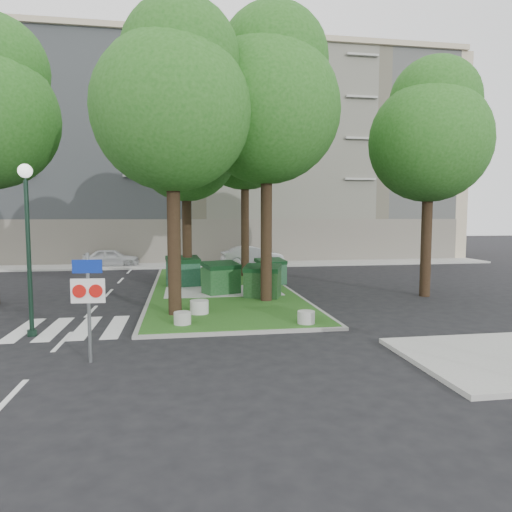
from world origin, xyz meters
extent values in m
plane|color=black|center=(0.00, 0.00, 0.00)|extent=(120.00, 120.00, 0.00)
cube|color=#1E4F16|center=(0.50, 8.00, 0.06)|extent=(6.00, 16.00, 0.12)
cube|color=gray|center=(0.50, 8.00, 0.05)|extent=(6.30, 16.30, 0.10)
cube|color=#999993|center=(0.00, 18.50, 0.06)|extent=(42.00, 3.00, 0.12)
cube|color=silver|center=(-3.75, 1.50, 0.01)|extent=(5.00, 3.00, 0.01)
cube|color=#BEA88E|center=(0.00, 26.00, 8.00)|extent=(41.00, 12.00, 16.00)
cylinder|color=black|center=(-1.50, 2.50, 3.08)|extent=(0.44, 0.44, 6.16)
sphere|color=#1E5416|center=(-1.50, 2.50, 6.82)|extent=(5.20, 5.20, 5.20)
sphere|color=#1E5416|center=(-1.20, 2.70, 8.58)|extent=(3.90, 3.90, 3.90)
cylinder|color=black|center=(2.00, 4.50, 3.36)|extent=(0.44, 0.44, 6.72)
sphere|color=#1E5416|center=(2.00, 4.50, 7.44)|extent=(5.60, 5.60, 5.60)
sphere|color=#1E5416|center=(2.30, 4.70, 9.36)|extent=(4.20, 4.20, 4.20)
cylinder|color=black|center=(-1.00, 9.00, 2.94)|extent=(0.44, 0.44, 5.88)
sphere|color=#1E5416|center=(-1.00, 9.00, 6.51)|extent=(4.80, 4.80, 4.80)
sphere|color=#1E5416|center=(-0.70, 9.20, 8.19)|extent=(3.60, 3.60, 3.60)
cylinder|color=black|center=(2.20, 12.00, 3.50)|extent=(0.44, 0.44, 7.00)
sphere|color=#1E5416|center=(2.20, 12.00, 7.75)|extent=(5.80, 5.80, 5.80)
sphere|color=#1E5416|center=(2.50, 12.20, 9.75)|extent=(4.35, 4.35, 4.35)
cylinder|color=black|center=(9.00, 5.00, 2.94)|extent=(0.44, 0.44, 5.88)
sphere|color=#1E5416|center=(9.00, 5.00, 6.51)|extent=(5.00, 5.00, 5.00)
sphere|color=#1E5416|center=(9.30, 5.20, 8.19)|extent=(3.75, 3.75, 3.75)
cube|color=#103D24|center=(-1.21, 8.81, 0.70)|extent=(1.63, 1.25, 1.16)
cube|color=black|center=(-1.21, 8.81, 1.37)|extent=(1.69, 1.32, 0.33)
cube|color=#123F17|center=(0.39, 6.43, 0.68)|extent=(1.68, 1.42, 1.12)
cube|color=black|center=(0.39, 6.43, 1.33)|extent=(1.75, 1.50, 0.32)
cube|color=black|center=(1.99, 5.29, 0.67)|extent=(1.65, 1.40, 1.10)
cube|color=black|center=(1.99, 5.29, 1.31)|extent=(1.72, 1.48, 0.32)
cube|color=#123D20|center=(3.00, 8.68, 0.64)|extent=(1.50, 1.20, 1.03)
cube|color=black|center=(3.00, 8.68, 1.24)|extent=(1.56, 1.27, 0.30)
cylinder|color=#A0A09B|center=(-1.26, 1.01, 0.31)|extent=(0.53, 0.53, 0.38)
cylinder|color=#A6A6A1|center=(2.51, 0.50, 0.31)|extent=(0.54, 0.54, 0.38)
cylinder|color=#ADAEA8|center=(-0.69, 2.48, 0.35)|extent=(0.63, 0.63, 0.45)
cylinder|color=gold|center=(3.20, 11.99, 0.51)|extent=(0.45, 0.45, 0.79)
cylinder|color=black|center=(-5.52, 0.76, 2.20)|extent=(0.12, 0.12, 4.41)
cylinder|color=black|center=(-5.52, 0.76, 0.09)|extent=(0.26, 0.26, 0.18)
sphere|color=white|center=(-5.52, 0.76, 4.67)|extent=(0.39, 0.39, 0.39)
cylinder|color=slate|center=(-3.39, -2.00, 1.29)|extent=(0.09, 0.09, 2.58)
cube|color=navy|center=(-3.39, -2.00, 2.27)|extent=(0.67, 0.10, 0.31)
cube|color=white|center=(-3.39, -2.00, 1.70)|extent=(0.77, 0.10, 0.57)
cylinder|color=red|center=(-3.58, -2.00, 1.70)|extent=(0.31, 0.06, 0.31)
cylinder|color=red|center=(-3.21, -2.00, 1.70)|extent=(0.31, 0.06, 0.31)
imported|color=silver|center=(-5.94, 18.75, 0.62)|extent=(3.71, 1.60, 1.25)
imported|color=#ACB1B5|center=(3.50, 17.81, 0.69)|extent=(4.31, 1.83, 1.38)
camera|label=1|loc=(-1.24, -12.91, 3.42)|focal=32.00mm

